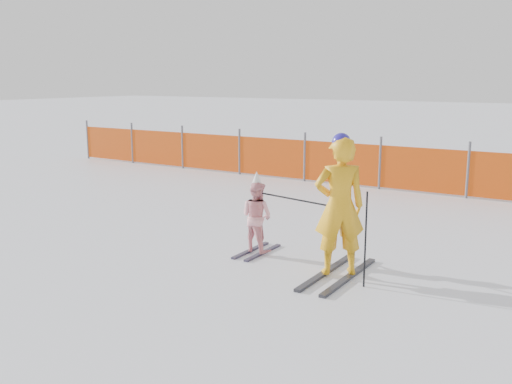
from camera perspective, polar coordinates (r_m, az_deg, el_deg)
ground at (r=7.96m, az=-1.93°, el=-7.68°), size 120.00×120.00×0.00m
adult at (r=7.50m, az=8.35°, el=-1.42°), size 0.79×1.67×1.91m
child at (r=8.52m, az=0.07°, el=-2.40°), size 0.56×0.96×1.25m
ski_poles at (r=7.58m, az=7.23°, el=-2.63°), size 1.81×0.50×1.23m
safety_fence at (r=15.04m, az=1.74°, el=3.52°), size 14.19×0.06×1.25m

